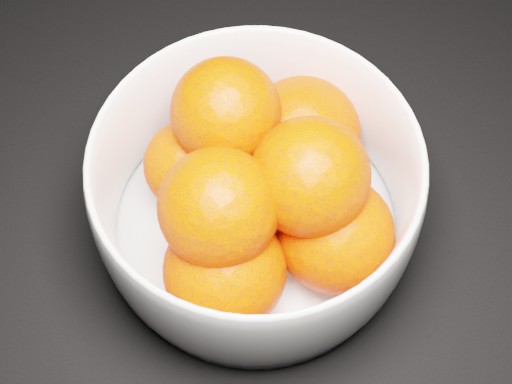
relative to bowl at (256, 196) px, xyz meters
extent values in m
cylinder|color=silver|center=(0.00, 0.00, -0.05)|extent=(0.22, 0.22, 0.01)
sphere|color=#FF3100|center=(0.04, 0.05, 0.00)|extent=(0.09, 0.09, 0.09)
sphere|color=#FF3100|center=(-0.04, 0.04, 0.00)|extent=(0.07, 0.07, 0.07)
sphere|color=#FF3100|center=(-0.03, -0.05, 0.00)|extent=(0.08, 0.08, 0.08)
sphere|color=#FF3100|center=(0.05, -0.04, 0.00)|extent=(0.08, 0.08, 0.08)
sphere|color=#FF3100|center=(-0.01, 0.05, 0.04)|extent=(0.08, 0.08, 0.08)
sphere|color=#FF3100|center=(-0.03, -0.03, 0.04)|extent=(0.08, 0.08, 0.08)
sphere|color=#FF3100|center=(0.03, -0.02, 0.04)|extent=(0.08, 0.08, 0.08)
camera|label=1|loc=(-0.05, -0.24, 0.44)|focal=50.00mm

